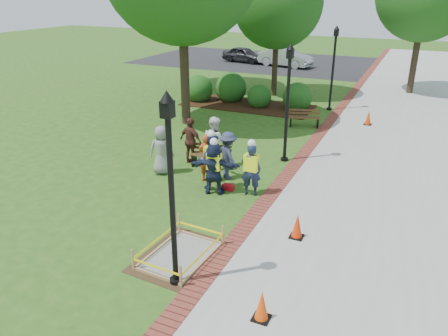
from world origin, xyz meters
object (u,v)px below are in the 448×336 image
at_px(wet_concrete_pad, 180,248).
at_px(lamp_near, 171,179).
at_px(bench_near, 211,160).
at_px(cone_front, 262,306).
at_px(hivis_worker_c, 211,160).
at_px(hivis_worker_a, 214,166).
at_px(hivis_worker_b, 251,168).

height_order(wet_concrete_pad, lamp_near, lamp_near).
distance_m(bench_near, lamp_near, 7.09).
bearing_deg(cone_front, bench_near, 123.07).
distance_m(cone_front, hivis_worker_c, 6.14).
height_order(cone_front, hivis_worker_c, hivis_worker_c).
distance_m(hivis_worker_a, hivis_worker_c, 0.37).
xyz_separation_m(wet_concrete_pad, lamp_near, (0.41, -0.89, 2.25)).
relative_size(lamp_near, hivis_worker_a, 2.34).
bearing_deg(hivis_worker_b, bench_near, 143.73).
bearing_deg(bench_near, wet_concrete_pad, -71.37).
relative_size(lamp_near, hivis_worker_b, 2.35).
relative_size(bench_near, hivis_worker_a, 0.82).
height_order(hivis_worker_b, hivis_worker_c, hivis_worker_c).
bearing_deg(hivis_worker_c, cone_front, -55.02).
relative_size(hivis_worker_a, hivis_worker_b, 1.01).
height_order(cone_front, hivis_worker_b, hivis_worker_b).
relative_size(lamp_near, hivis_worker_c, 2.18).
bearing_deg(hivis_worker_a, lamp_near, -75.06).
relative_size(wet_concrete_pad, lamp_near, 0.56).
relative_size(bench_near, hivis_worker_c, 0.77).
xyz_separation_m(cone_front, hivis_worker_a, (-3.27, 4.72, 0.58)).
xyz_separation_m(wet_concrete_pad, cone_front, (2.50, -1.21, 0.09)).
height_order(wet_concrete_pad, cone_front, cone_front).
height_order(wet_concrete_pad, hivis_worker_b, hivis_worker_b).
distance_m(wet_concrete_pad, lamp_near, 2.45).
xyz_separation_m(hivis_worker_a, hivis_worker_c, (-0.23, 0.28, 0.06)).
bearing_deg(hivis_worker_b, hivis_worker_a, -160.96).
distance_m(bench_near, cone_front, 7.95).
xyz_separation_m(bench_near, hivis_worker_c, (0.84, -1.66, 0.72)).
bearing_deg(hivis_worker_b, lamp_near, -88.75).
height_order(bench_near, lamp_near, lamp_near).
height_order(wet_concrete_pad, hivis_worker_c, hivis_worker_c).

